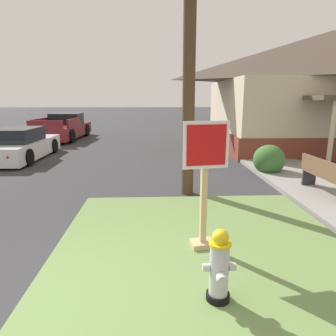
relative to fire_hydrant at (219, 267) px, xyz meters
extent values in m
plane|color=#333335|center=(-1.98, -0.20, -0.50)|extent=(160.00, 160.00, 0.00)
cube|color=#668447|center=(0.05, 1.37, -0.46)|extent=(4.71, 4.70, 0.08)
cube|color=gray|center=(3.60, 4.97, -0.44)|extent=(2.20, 14.38, 0.12)
cylinder|color=black|center=(0.00, 0.00, -0.38)|extent=(0.28, 0.28, 0.08)
cylinder|color=#BCBCC1|center=(0.00, 0.00, -0.03)|extent=(0.22, 0.22, 0.62)
cylinder|color=yellow|center=(0.00, 0.00, 0.30)|extent=(0.25, 0.25, 0.03)
sphere|color=yellow|center=(0.00, 0.00, 0.37)|extent=(0.19, 0.19, 0.19)
cube|color=yellow|center=(0.00, 0.00, 0.44)|extent=(0.04, 0.04, 0.04)
cylinder|color=#BCBCC1|center=(-0.15, 0.00, 0.00)|extent=(0.08, 0.09, 0.09)
cylinder|color=#BCBCC1|center=(0.15, 0.00, 0.00)|extent=(0.08, 0.09, 0.09)
cylinder|color=#BCBCC1|center=(0.00, -0.16, -0.05)|extent=(0.12, 0.09, 0.12)
cube|color=tan|center=(0.02, 1.29, 0.54)|extent=(0.10, 0.10, 1.92)
cube|color=tan|center=(0.02, 1.29, -0.38)|extent=(0.40, 0.33, 0.08)
cube|color=white|center=(0.03, 1.24, 1.21)|extent=(0.69, 0.12, 0.70)
cube|color=red|center=(0.03, 1.23, 1.21)|extent=(0.59, 0.10, 0.60)
cylinder|color=black|center=(-1.52, 2.72, -0.49)|extent=(0.70, 0.70, 0.02)
cube|color=silver|center=(-6.09, 8.94, -0.09)|extent=(1.82, 4.27, 0.64)
cube|color=black|center=(-6.09, 8.73, 0.47)|extent=(1.54, 1.97, 0.56)
cylinder|color=black|center=(-6.90, 10.27, -0.19)|extent=(0.23, 0.62, 0.62)
cylinder|color=black|center=(-5.24, 10.25, -0.19)|extent=(0.23, 0.62, 0.62)
cylinder|color=black|center=(-5.27, 7.61, -0.19)|extent=(0.23, 0.62, 0.62)
sphere|color=white|center=(-6.59, 11.03, -0.03)|extent=(0.14, 0.14, 0.14)
sphere|color=white|center=(-5.53, 11.01, -0.03)|extent=(0.14, 0.14, 0.14)
sphere|color=red|center=(-5.58, 6.85, -0.03)|extent=(0.12, 0.12, 0.12)
cube|color=maroon|center=(-6.13, 14.79, 0.00)|extent=(2.24, 5.22, 0.68)
cube|color=black|center=(-6.10, 15.51, 0.64)|extent=(1.82, 1.41, 0.68)
cube|color=maroon|center=(-7.12, 13.94, 0.56)|extent=(0.20, 2.16, 0.44)
cube|color=maroon|center=(-5.22, 13.85, 0.56)|extent=(0.20, 2.16, 0.44)
cube|color=maroon|center=(-6.24, 12.28, 0.56)|extent=(1.81, 0.18, 0.44)
cylinder|color=black|center=(-7.00, 16.37, -0.12)|extent=(0.29, 0.77, 0.76)
cylinder|color=black|center=(-5.12, 16.29, -0.12)|extent=(0.29, 0.77, 0.76)
cylinder|color=black|center=(-7.14, 13.29, -0.12)|extent=(0.29, 0.77, 0.76)
cylinder|color=black|center=(-5.26, 13.21, -0.12)|extent=(0.29, 0.77, 0.76)
cube|color=brown|center=(3.40, 3.66, 0.06)|extent=(0.46, 1.74, 0.06)
cube|color=brown|center=(3.22, 3.65, 0.28)|extent=(0.11, 1.73, 0.38)
cube|color=#2D2D33|center=(3.37, 4.44, -0.17)|extent=(0.36, 0.07, 0.41)
cylinder|color=#4C3823|center=(0.10, 4.21, 3.81)|extent=(0.30, 0.30, 8.62)
cube|color=brown|center=(7.46, 11.10, -0.05)|extent=(10.07, 6.45, 0.90)
cube|color=beige|center=(7.46, 11.10, 1.55)|extent=(9.86, 6.32, 2.29)
pyramid|color=brown|center=(7.46, 11.10, 3.79)|extent=(10.57, 6.77, 2.19)
cylinder|color=beige|center=(5.19, 6.63, 0.70)|extent=(0.16, 0.16, 2.39)
ellipsoid|color=#3B6B31|center=(2.90, 6.06, -0.02)|extent=(0.98, 0.98, 0.94)
camera|label=1|loc=(-0.72, -2.98, 1.88)|focal=31.63mm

